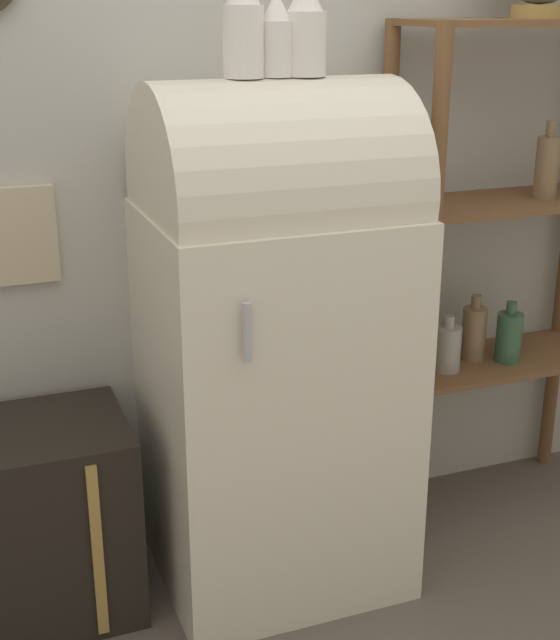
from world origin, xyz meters
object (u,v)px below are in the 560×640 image
at_px(suitcase_trunk, 26,523).
at_px(vase_right, 305,30).
at_px(refrigerator, 274,336).
at_px(vase_center, 276,37).
at_px(vase_left, 243,26).

xyz_separation_m(suitcase_trunk, vase_right, (0.83, -0.06, 1.35)).
bearing_deg(refrigerator, vase_right, 0.44).
relative_size(refrigerator, suitcase_trunk, 2.52).
relative_size(vase_center, vase_right, 0.86).
height_order(refrigerator, vase_right, vase_right).
height_order(refrigerator, suitcase_trunk, refrigerator).
relative_size(vase_left, vase_center, 1.28).
height_order(refrigerator, vase_center, vase_center).
bearing_deg(refrigerator, suitcase_trunk, 175.51).
xyz_separation_m(refrigerator, vase_left, (-0.08, 0.00, 0.86)).
xyz_separation_m(vase_center, vase_right, (0.08, -0.01, 0.02)).
bearing_deg(vase_center, vase_left, -175.55).
distance_m(suitcase_trunk, vase_left, 1.51).
relative_size(refrigerator, vase_right, 6.02).
relative_size(suitcase_trunk, vase_center, 2.79).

